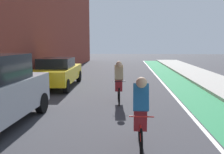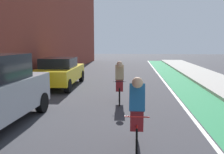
{
  "view_description": "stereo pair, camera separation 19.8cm",
  "coord_description": "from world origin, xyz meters",
  "views": [
    {
      "loc": [
        0.5,
        3.25,
        2.27
      ],
      "look_at": [
        -0.03,
        11.37,
        1.14
      ],
      "focal_mm": 38.81,
      "sensor_mm": 36.0,
      "label": 1
    },
    {
      "loc": [
        0.69,
        3.27,
        2.27
      ],
      "look_at": [
        -0.03,
        11.37,
        1.14
      ],
      "focal_mm": 38.81,
      "sensor_mm": 36.0,
      "label": 2
    }
  ],
  "objects": [
    {
      "name": "ground_plane",
      "position": [
        0.0,
        14.52,
        0.0
      ],
      "size": [
        81.49,
        81.49,
        0.0
      ],
      "primitive_type": "plane",
      "color": "#38383D"
    },
    {
      "name": "bike_lane_paint",
      "position": [
        3.42,
        16.52,
        0.0
      ],
      "size": [
        1.6,
        37.04,
        0.0
      ],
      "primitive_type": "cube",
      "color": "#2D8451",
      "rests_on": "ground"
    },
    {
      "name": "lane_divider_stripe",
      "position": [
        2.52,
        16.52,
        0.0
      ],
      "size": [
        0.12,
        37.04,
        0.0
      ],
      "primitive_type": "cube",
      "color": "white",
      "rests_on": "ground"
    },
    {
      "name": "sidewalk_right",
      "position": [
        5.52,
        16.52,
        0.07
      ],
      "size": [
        2.61,
        37.04,
        0.14
      ],
      "primitive_type": "cube",
      "color": "#A8A59E",
      "rests_on": "ground"
    },
    {
      "name": "parked_sedan_yellow_cab",
      "position": [
        -3.17,
        15.61,
        0.79
      ],
      "size": [
        1.98,
        4.55,
        1.53
      ],
      "color": "yellow",
      "rests_on": "ground"
    },
    {
      "name": "cyclist_mid",
      "position": [
        0.78,
        8.22,
        0.81
      ],
      "size": [
        0.48,
        1.71,
        1.61
      ],
      "color": "black",
      "rests_on": "ground"
    },
    {
      "name": "cyclist_trailing",
      "position": [
        0.16,
        12.44,
        0.81
      ],
      "size": [
        0.48,
        1.71,
        1.61
      ],
      "color": "black",
      "rests_on": "ground"
    }
  ]
}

